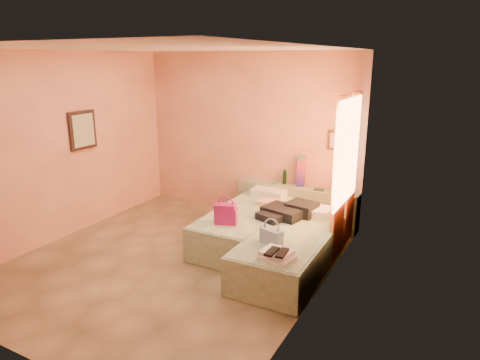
% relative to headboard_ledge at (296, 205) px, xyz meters
% --- Properties ---
extents(ground, '(4.50, 4.50, 0.00)m').
position_rel_headboard_ledge_xyz_m(ground, '(-0.98, -2.10, -0.33)').
color(ground, '#9D8B5E').
rests_on(ground, ground).
extents(room_walls, '(4.02, 4.51, 2.81)m').
position_rel_headboard_ledge_xyz_m(room_walls, '(-0.77, -1.53, 1.46)').
color(room_walls, '#E9AF7C').
rests_on(room_walls, ground).
extents(headboard_ledge, '(2.05, 0.30, 0.65)m').
position_rel_headboard_ledge_xyz_m(headboard_ledge, '(0.00, 0.00, 0.00)').
color(headboard_ledge, gray).
rests_on(headboard_ledge, ground).
extents(bed_left, '(0.93, 2.01, 0.50)m').
position_rel_headboard_ledge_xyz_m(bed_left, '(-0.38, -1.05, -0.08)').
color(bed_left, '#AFCEA5').
rests_on(bed_left, ground).
extents(bed_right, '(0.93, 2.01, 0.50)m').
position_rel_headboard_ledge_xyz_m(bed_right, '(0.52, -1.56, -0.08)').
color(bed_right, '#AFCEA5').
rests_on(bed_right, ground).
extents(water_bottle, '(0.07, 0.07, 0.23)m').
position_rel_headboard_ledge_xyz_m(water_bottle, '(-0.24, 0.05, 0.44)').
color(water_bottle, '#153A19').
rests_on(water_bottle, headboard_ledge).
extents(rainbow_box, '(0.13, 0.13, 0.51)m').
position_rel_headboard_ledge_xyz_m(rainbow_box, '(0.04, 0.06, 0.58)').
color(rainbow_box, '#B6166E').
rests_on(rainbow_box, headboard_ledge).
extents(small_dish, '(0.15, 0.15, 0.03)m').
position_rel_headboard_ledge_xyz_m(small_dish, '(-0.36, -0.01, 0.34)').
color(small_dish, '#4D8D6C').
rests_on(small_dish, headboard_ledge).
extents(green_book, '(0.17, 0.13, 0.03)m').
position_rel_headboard_ledge_xyz_m(green_book, '(0.39, -0.03, 0.34)').
color(green_book, '#26472F').
rests_on(green_book, headboard_ledge).
extents(flower_vase, '(0.21, 0.21, 0.24)m').
position_rel_headboard_ledge_xyz_m(flower_vase, '(0.67, -0.06, 0.45)').
color(flower_vase, silver).
rests_on(flower_vase, headboard_ledge).
extents(magenta_handbag, '(0.34, 0.25, 0.28)m').
position_rel_headboard_ledge_xyz_m(magenta_handbag, '(-0.40, -1.64, 0.32)').
color(magenta_handbag, '#B6166E').
rests_on(magenta_handbag, bed_left).
extents(khaki_garment, '(0.39, 0.34, 0.06)m').
position_rel_headboard_ledge_xyz_m(khaki_garment, '(-0.21, -0.63, 0.20)').
color(khaki_garment, tan).
rests_on(khaki_garment, bed_left).
extents(clothes_pile, '(0.74, 0.74, 0.18)m').
position_rel_headboard_ledge_xyz_m(clothes_pile, '(0.25, -1.03, 0.27)').
color(clothes_pile, black).
rests_on(clothes_pile, bed_right).
extents(blue_handbag, '(0.31, 0.21, 0.19)m').
position_rel_headboard_ledge_xyz_m(blue_handbag, '(0.42, -1.96, 0.27)').
color(blue_handbag, '#4667AA').
rests_on(blue_handbag, bed_right).
extents(towel_stack, '(0.40, 0.36, 0.10)m').
position_rel_headboard_ledge_xyz_m(towel_stack, '(0.66, -2.33, 0.23)').
color(towel_stack, white).
rests_on(towel_stack, bed_right).
extents(sandal_pair, '(0.19, 0.25, 0.03)m').
position_rel_headboard_ledge_xyz_m(sandal_pair, '(0.67, -2.38, 0.29)').
color(sandal_pair, black).
rests_on(sandal_pair, towel_stack).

